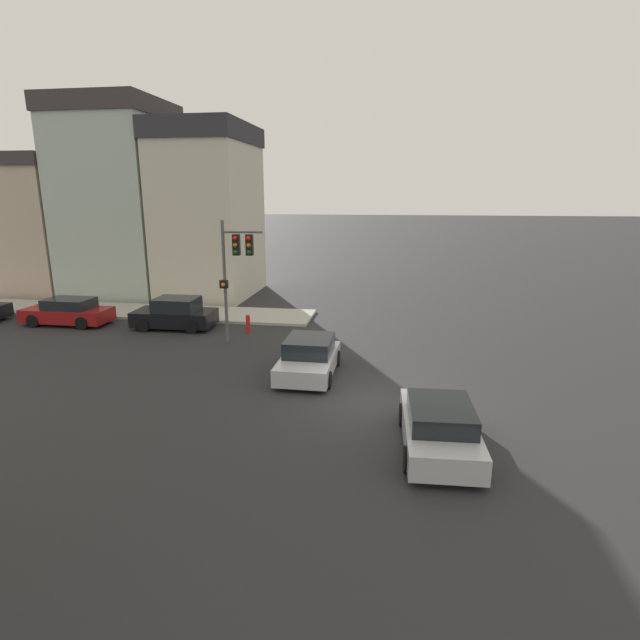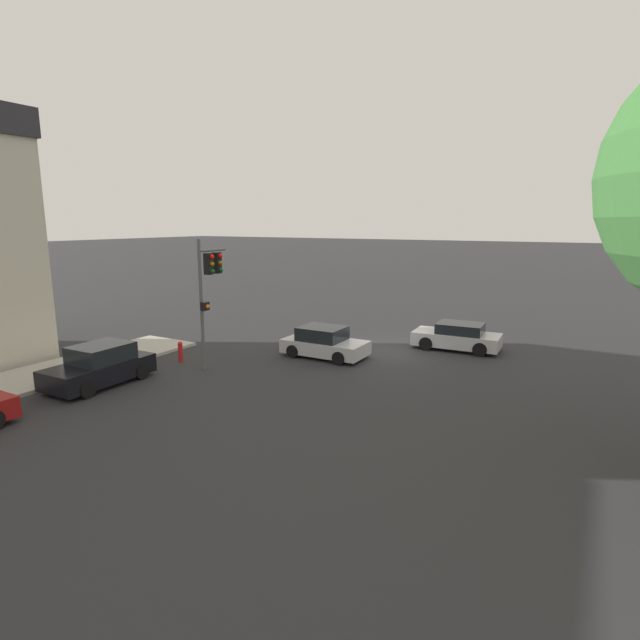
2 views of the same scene
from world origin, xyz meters
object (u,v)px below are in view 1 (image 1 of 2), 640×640
at_px(parked_car_0, 175,314).
at_px(fire_hydrant, 248,323).
at_px(crossing_car_1, 439,427).
at_px(traffic_signal, 236,259).
at_px(crossing_car_0, 309,358).
at_px(parked_car_1, 68,312).

bearing_deg(parked_car_0, fire_hydrant, 173.84).
distance_m(crossing_car_1, parked_car_0, 16.16).
height_order(traffic_signal, crossing_car_0, traffic_signal).
xyz_separation_m(parked_car_0, fire_hydrant, (-0.34, -3.88, -0.23)).
height_order(parked_car_1, fire_hydrant, parked_car_1).
bearing_deg(crossing_car_1, crossing_car_0, 38.45).
xyz_separation_m(crossing_car_0, parked_car_1, (5.40, 13.63, 0.00)).
bearing_deg(parked_car_0, crossing_car_1, 137.82).
height_order(crossing_car_0, parked_car_0, parked_car_0).
relative_size(traffic_signal, fire_hydrant, 5.98).
xyz_separation_m(crossing_car_0, crossing_car_1, (-5.05, -4.38, -0.02)).
distance_m(traffic_signal, parked_car_1, 10.49).
bearing_deg(crossing_car_1, traffic_signal, 41.58).
xyz_separation_m(parked_car_0, parked_car_1, (-0.16, 5.81, -0.07)).
height_order(traffic_signal, crossing_car_1, traffic_signal).
distance_m(crossing_car_0, parked_car_0, 9.59).
bearing_deg(traffic_signal, crossing_car_1, 40.03).
relative_size(parked_car_0, fire_hydrant, 4.38).
height_order(parked_car_0, fire_hydrant, parked_car_0).
xyz_separation_m(traffic_signal, parked_car_1, (1.97, 9.81, -3.17)).
xyz_separation_m(traffic_signal, fire_hydrant, (1.79, 0.11, -3.34)).
xyz_separation_m(crossing_car_1, parked_car_0, (10.61, 12.19, 0.08)).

